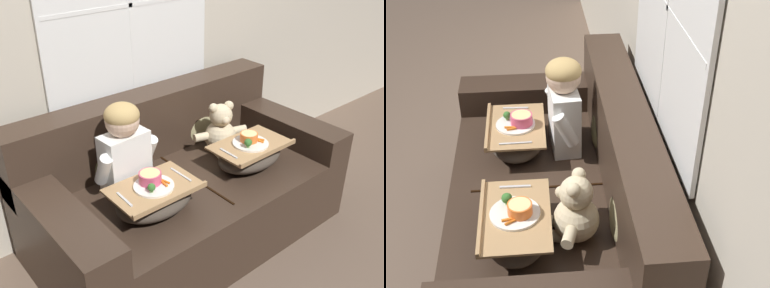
{
  "view_description": "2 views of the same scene",
  "coord_description": "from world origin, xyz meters",
  "views": [
    {
      "loc": [
        -1.46,
        -1.77,
        1.91
      ],
      "look_at": [
        0.04,
        0.01,
        0.65
      ],
      "focal_mm": 42.0,
      "sensor_mm": 36.0,
      "label": 1
    },
    {
      "loc": [
        2.12,
        -0.05,
        2.16
      ],
      "look_at": [
        0.08,
        0.15,
        0.76
      ],
      "focal_mm": 50.0,
      "sensor_mm": 36.0,
      "label": 2
    }
  ],
  "objects": [
    {
      "name": "ground_plane",
      "position": [
        0.0,
        0.0,
        0.0
      ],
      "size": [
        14.0,
        14.0,
        0.0
      ],
      "primitive_type": "plane",
      "color": "brown"
    },
    {
      "name": "wall_back_with_window",
      "position": [
        0.0,
        0.58,
        1.3
      ],
      "size": [
        8.0,
        0.08,
        2.6
      ],
      "color": "beige",
      "rests_on": "ground_plane"
    },
    {
      "name": "couch",
      "position": [
        0.0,
        0.06,
        0.31
      ],
      "size": [
        1.89,
        1.0,
        0.87
      ],
      "color": "#38281E",
      "rests_on": "ground_plane"
    },
    {
      "name": "throw_pillow_behind_child",
      "position": [
        -0.36,
        0.32,
        0.6
      ],
      "size": [
        0.32,
        0.16,
        0.33
      ],
      "color": "#898456",
      "rests_on": "couch"
    },
    {
      "name": "throw_pillow_behind_teddy",
      "position": [
        0.36,
        0.32,
        0.6
      ],
      "size": [
        0.33,
        0.16,
        0.34
      ],
      "color": "tan",
      "rests_on": "couch"
    },
    {
      "name": "child_figure",
      "position": [
        -0.36,
        0.11,
        0.74
      ],
      "size": [
        0.39,
        0.19,
        0.54
      ],
      "color": "white",
      "rests_on": "couch"
    },
    {
      "name": "teddy_bear",
      "position": [
        0.36,
        0.11,
        0.59
      ],
      "size": [
        0.37,
        0.27,
        0.34
      ],
      "color": "beige",
      "rests_on": "couch"
    },
    {
      "name": "lap_tray_child",
      "position": [
        -0.36,
        -0.16,
        0.53
      ],
      "size": [
        0.46,
        0.32,
        0.22
      ],
      "color": "#473D33",
      "rests_on": "child_figure"
    },
    {
      "name": "lap_tray_teddy",
      "position": [
        0.36,
        -0.16,
        0.53
      ],
      "size": [
        0.48,
        0.31,
        0.22
      ],
      "color": "#473D33",
      "rests_on": "teddy_bear"
    }
  ]
}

